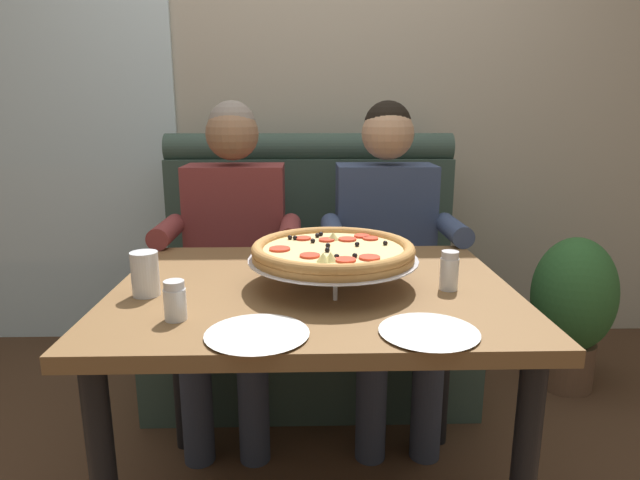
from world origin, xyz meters
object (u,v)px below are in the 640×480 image
at_px(shaker_parmesan, 449,273).
at_px(pizza, 333,252).
at_px(dining_table, 313,318).
at_px(potted_plant, 572,306).
at_px(diner_left, 233,245).
at_px(plate_near_left, 429,329).
at_px(patio_chair, 127,218).
at_px(shaker_oregano, 175,303).
at_px(diner_right, 388,244).
at_px(plate_near_right, 257,331).
at_px(drinking_glass, 145,277).
at_px(booth_bench, 311,296).

bearing_deg(shaker_parmesan, pizza, 171.49).
xyz_separation_m(dining_table, potted_plant, (1.17, 0.78, -0.27)).
relative_size(diner_left, plate_near_left, 5.74).
bearing_deg(potted_plant, patio_chair, 149.83).
distance_m(shaker_oregano, shaker_parmesan, 0.72).
xyz_separation_m(diner_right, shaker_parmesan, (0.06, -0.69, 0.09)).
bearing_deg(dining_table, shaker_oregano, -143.00).
relative_size(dining_table, shaker_oregano, 11.62).
bearing_deg(shaker_oregano, shaker_parmesan, 15.94).
distance_m(diner_left, potted_plant, 1.52).
distance_m(shaker_oregano, patio_chair, 2.61).
distance_m(diner_right, plate_near_right, 1.08).
height_order(dining_table, plate_near_right, plate_near_right).
xyz_separation_m(plate_near_left, patio_chair, (-1.49, 2.52, -0.24)).
distance_m(diner_right, drinking_glass, 1.04).
relative_size(shaker_oregano, shaker_parmesan, 0.88).
height_order(dining_table, drinking_glass, drinking_glass).
distance_m(diner_left, shaker_oregano, 0.89).
xyz_separation_m(diner_left, drinking_glass, (-0.14, -0.71, 0.10)).
xyz_separation_m(drinking_glass, potted_plant, (1.61, 0.85, -0.42)).
bearing_deg(potted_plant, dining_table, -146.30).
height_order(shaker_parmesan, drinking_glass, drinking_glass).
distance_m(dining_table, potted_plant, 1.43).
bearing_deg(potted_plant, booth_bench, 173.66).
bearing_deg(booth_bench, plate_near_left, -78.71).
bearing_deg(plate_near_left, dining_table, 126.03).
relative_size(dining_table, plate_near_right, 4.80).
relative_size(diner_left, potted_plant, 1.82).
distance_m(booth_bench, drinking_glass, 1.15).
bearing_deg(drinking_glass, plate_near_right, -40.69).
distance_m(booth_bench, pizza, 1.01).
relative_size(pizza, patio_chair, 0.55).
relative_size(shaker_parmesan, plate_near_left, 0.49).
xyz_separation_m(diner_left, diner_right, (0.62, 0.00, 0.00)).
bearing_deg(diner_right, shaker_parmesan, -84.91).
height_order(diner_left, potted_plant, diner_left).
bearing_deg(shaker_parmesan, dining_table, 172.81).
relative_size(shaker_oregano, drinking_glass, 0.80).
distance_m(diner_left, plate_near_right, 1.00).
distance_m(diner_right, pizza, 0.70).
distance_m(diner_right, patio_chair, 2.19).
bearing_deg(drinking_glass, patio_chair, 109.56).
height_order(diner_left, diner_right, same).
height_order(dining_table, patio_chair, patio_chair).
distance_m(shaker_parmesan, patio_chair, 2.76).
relative_size(dining_table, drinking_glass, 9.32).
bearing_deg(plate_near_right, shaker_parmesan, 30.88).
height_order(shaker_parmesan, potted_plant, shaker_parmesan).
xyz_separation_m(dining_table, shaker_oregano, (-0.33, -0.25, 0.14)).
bearing_deg(patio_chair, diner_left, -58.71).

